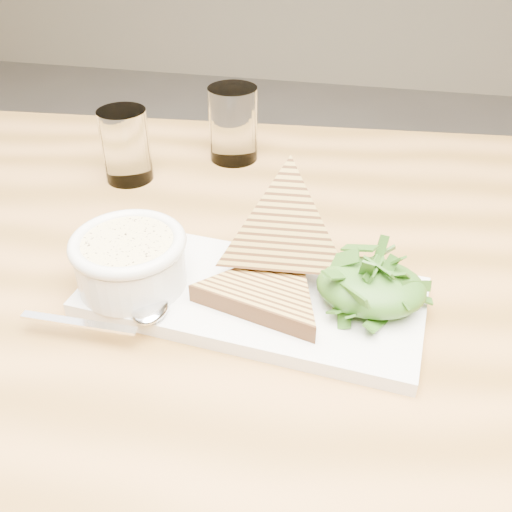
% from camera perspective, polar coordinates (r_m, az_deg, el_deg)
% --- Properties ---
extents(table_top, '(1.37, 0.97, 0.04)m').
position_cam_1_polar(table_top, '(0.73, -9.36, -1.45)').
color(table_top, '#AF783D').
rests_on(table_top, ground).
extents(platter, '(0.39, 0.20, 0.02)m').
position_cam_1_polar(platter, '(0.63, -0.37, -4.09)').
color(platter, silver).
rests_on(platter, table_top).
extents(soup_bowl, '(0.12, 0.12, 0.05)m').
position_cam_1_polar(soup_bowl, '(0.64, -12.37, -0.96)').
color(soup_bowl, silver).
rests_on(soup_bowl, platter).
extents(soup, '(0.10, 0.10, 0.01)m').
position_cam_1_polar(soup, '(0.62, -12.70, 1.15)').
color(soup, '#ECD38E').
rests_on(soup, soup_bowl).
extents(bowl_rim, '(0.13, 0.13, 0.01)m').
position_cam_1_polar(bowl_rim, '(0.62, -12.73, 1.31)').
color(bowl_rim, silver).
rests_on(bowl_rim, soup_bowl).
extents(sandwich_flat, '(0.21, 0.21, 0.02)m').
position_cam_1_polar(sandwich_flat, '(0.61, 1.16, -3.48)').
color(sandwich_flat, '#B68F42').
rests_on(sandwich_flat, platter).
extents(sandwich_lean, '(0.18, 0.18, 0.19)m').
position_cam_1_polar(sandwich_lean, '(0.62, 2.93, 2.29)').
color(sandwich_lean, '#B68F42').
rests_on(sandwich_lean, sandwich_flat).
extents(salad_base, '(0.11, 0.09, 0.04)m').
position_cam_1_polar(salad_base, '(0.61, 11.41, -3.07)').
color(salad_base, '#214816').
rests_on(salad_base, platter).
extents(arugula_pile, '(0.11, 0.10, 0.05)m').
position_cam_1_polar(arugula_pile, '(0.61, 11.47, -2.70)').
color(arugula_pile, '#3B6B1E').
rests_on(arugula_pile, platter).
extents(spoon_bowl, '(0.04, 0.05, 0.01)m').
position_cam_1_polar(spoon_bowl, '(0.61, -10.52, -5.23)').
color(spoon_bowl, silver).
rests_on(spoon_bowl, platter).
extents(spoon_handle, '(0.12, 0.01, 0.00)m').
position_cam_1_polar(spoon_handle, '(0.61, -17.32, -6.40)').
color(spoon_handle, silver).
rests_on(spoon_handle, platter).
extents(glass_near, '(0.07, 0.07, 0.11)m').
position_cam_1_polar(glass_near, '(0.88, -12.89, 10.71)').
color(glass_near, white).
rests_on(glass_near, table_top).
extents(glass_far, '(0.08, 0.08, 0.12)m').
position_cam_1_polar(glass_far, '(0.92, -2.30, 13.04)').
color(glass_far, white).
rests_on(glass_far, table_top).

